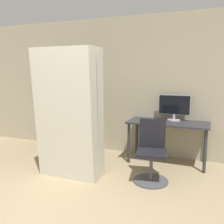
{
  "coord_description": "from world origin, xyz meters",
  "views": [
    {
      "loc": [
        1.62,
        -1.73,
        1.64
      ],
      "look_at": [
        0.27,
        1.65,
        1.05
      ],
      "focal_mm": 40.0,
      "sensor_mm": 36.0,
      "label": 1
    }
  ],
  "objects_px": {
    "monitor": "(174,107)",
    "mattress_far": "(73,113)",
    "office_chair": "(151,157)",
    "bookshelf": "(58,109)",
    "mattress_near": "(66,115)"
  },
  "relations": [
    {
      "from": "monitor",
      "to": "mattress_far",
      "type": "relative_size",
      "value": 0.29
    },
    {
      "from": "mattress_far",
      "to": "office_chair",
      "type": "bearing_deg",
      "value": 7.93
    },
    {
      "from": "bookshelf",
      "to": "mattress_far",
      "type": "xyz_separation_m",
      "value": [
        1.11,
        -1.21,
        0.18
      ]
    },
    {
      "from": "monitor",
      "to": "office_chair",
      "type": "height_order",
      "value": "monitor"
    },
    {
      "from": "mattress_near",
      "to": "mattress_far",
      "type": "relative_size",
      "value": 1.0
    },
    {
      "from": "bookshelf",
      "to": "mattress_far",
      "type": "distance_m",
      "value": 1.66
    },
    {
      "from": "monitor",
      "to": "bookshelf",
      "type": "bearing_deg",
      "value": 179.98
    },
    {
      "from": "monitor",
      "to": "office_chair",
      "type": "distance_m",
      "value": 1.23
    },
    {
      "from": "mattress_near",
      "to": "mattress_far",
      "type": "bearing_deg",
      "value": 90.0
    },
    {
      "from": "office_chair",
      "to": "monitor",
      "type": "bearing_deg",
      "value": 80.82
    },
    {
      "from": "mattress_near",
      "to": "mattress_far",
      "type": "distance_m",
      "value": 0.23
    },
    {
      "from": "mattress_near",
      "to": "mattress_far",
      "type": "height_order",
      "value": "mattress_near"
    },
    {
      "from": "office_chair",
      "to": "mattress_far",
      "type": "xyz_separation_m",
      "value": [
        -1.23,
        -0.17,
        0.62
      ]
    },
    {
      "from": "bookshelf",
      "to": "mattress_far",
      "type": "relative_size",
      "value": 0.87
    },
    {
      "from": "mattress_far",
      "to": "bookshelf",
      "type": "bearing_deg",
      "value": 132.5
    }
  ]
}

